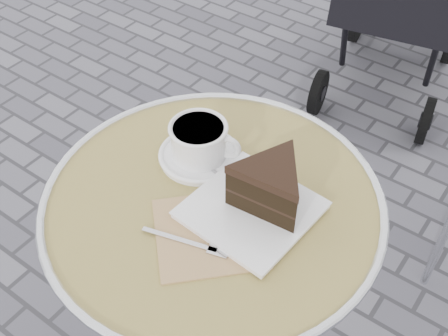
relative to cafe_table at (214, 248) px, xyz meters
The scene contains 3 objects.
cafe_table is the anchor object (origin of this frame).
cappuccino_set 0.24m from the cafe_table, 139.23° to the left, with size 0.21×0.18×0.09m.
cake_plate_set 0.25m from the cafe_table, 19.18° to the left, with size 0.33×0.39×0.12m.
Camera 1 is at (0.48, -0.62, 1.60)m, focal length 45.00 mm.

